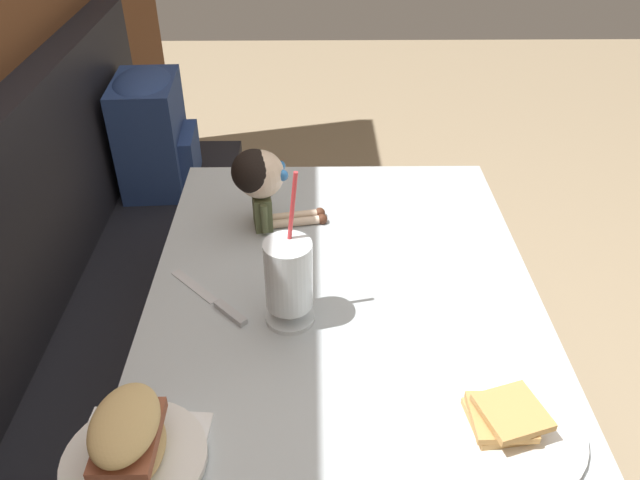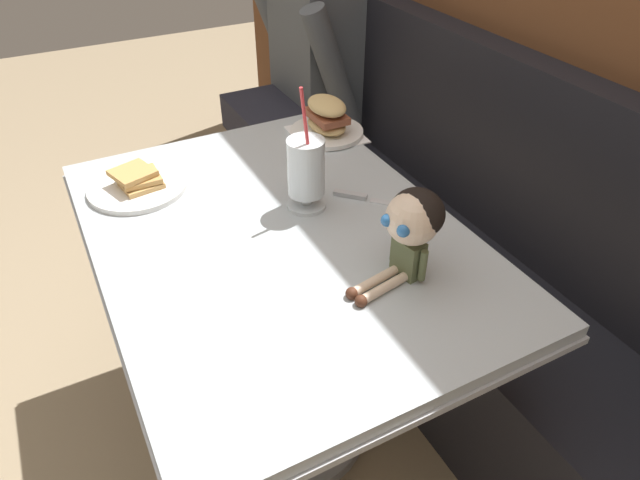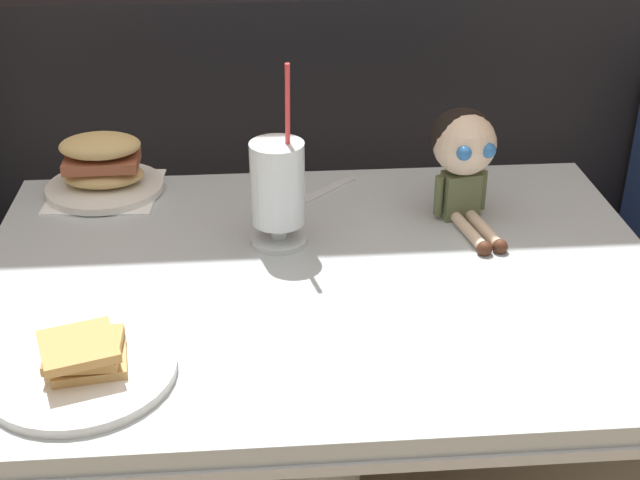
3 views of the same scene
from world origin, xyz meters
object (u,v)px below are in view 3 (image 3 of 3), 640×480
object	(u,v)px
sandwich_plate	(103,169)
seated_doll	(464,149)
butter_knife	(296,203)
milkshake_glass	(278,188)
toast_plate	(82,366)

from	to	relation	value
sandwich_plate	seated_doll	size ratio (longest dim) A/B	0.97
seated_doll	butter_knife	bearing A→B (deg)	166.74
sandwich_plate	seated_doll	world-z (taller)	seated_doll
milkshake_glass	seated_doll	xyz separation A→B (m)	(0.32, 0.07, 0.03)
toast_plate	milkshake_glass	xyz separation A→B (m)	(0.27, 0.35, 0.09)
toast_plate	sandwich_plate	world-z (taller)	sandwich_plate
toast_plate	milkshake_glass	bearing A→B (deg)	52.11
milkshake_glass	toast_plate	bearing A→B (deg)	-127.89
toast_plate	milkshake_glass	distance (m)	0.45
toast_plate	butter_knife	world-z (taller)	toast_plate
toast_plate	seated_doll	distance (m)	0.74
butter_knife	sandwich_plate	bearing A→B (deg)	166.41
milkshake_glass	seated_doll	bearing A→B (deg)	12.66
sandwich_plate	butter_knife	world-z (taller)	sandwich_plate
sandwich_plate	seated_doll	xyz separation A→B (m)	(0.65, -0.15, 0.08)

